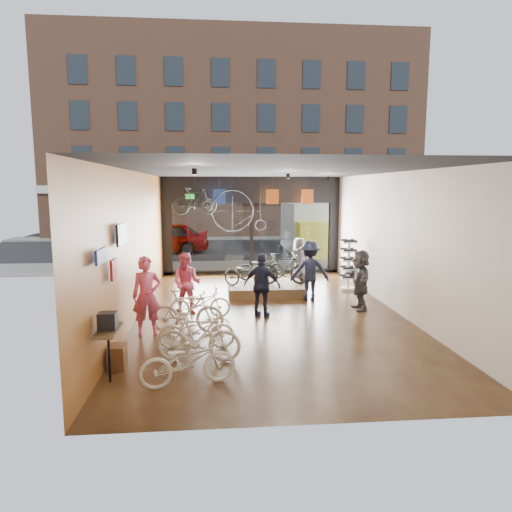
{
  "coord_description": "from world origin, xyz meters",
  "views": [
    {
      "loc": [
        -1.39,
        -12.01,
        3.35
      ],
      "look_at": [
        -0.22,
        1.4,
        1.36
      ],
      "focal_mm": 32.0,
      "sensor_mm": 36.0,
      "label": 1
    }
  ],
  "objects": [
    {
      "name": "floor_bike_0",
      "position": [
        -1.91,
        -4.5,
        0.43
      ],
      "size": [
        1.73,
        0.9,
        0.86
      ],
      "primitive_type": "imported",
      "rotation": [
        0.0,
        0.0,
        1.78
      ],
      "color": "beige",
      "rests_on": "ground_plane"
    },
    {
      "name": "customer_4",
      "position": [
        1.64,
        4.39,
        0.78
      ],
      "size": [
        0.9,
        0.76,
        1.57
      ],
      "primitive_type": "imported",
      "rotation": [
        0.0,
        0.0,
        3.54
      ],
      "color": "#3F3F44",
      "rests_on": "ground_plane"
    },
    {
      "name": "wall_left",
      "position": [
        -3.52,
        0.0,
        1.9
      ],
      "size": [
        0.04,
        12.0,
        3.8
      ],
      "primitive_type": "cube",
      "color": "#AC6A28",
      "rests_on": "ground"
    },
    {
      "name": "jersey_right",
      "position": [
        2.08,
        5.2,
        3.05
      ],
      "size": [
        0.45,
        0.03,
        0.55
      ],
      "primitive_type": "cube",
      "color": "#CC5919",
      "rests_on": "ceiling"
    },
    {
      "name": "street_road",
      "position": [
        0.0,
        15.0,
        -0.01
      ],
      "size": [
        30.0,
        18.0,
        0.02
      ],
      "primitive_type": "cube",
      "color": "black",
      "rests_on": "ground"
    },
    {
      "name": "customer_5",
      "position": [
        2.58,
        0.13,
        0.84
      ],
      "size": [
        0.5,
        1.56,
        1.69
      ],
      "primitive_type": "imported",
      "rotation": [
        0.0,
        0.0,
        4.71
      ],
      "color": "#3F3F44",
      "rests_on": "ground_plane"
    },
    {
      "name": "floor_bike_2",
      "position": [
        -1.83,
        -2.69,
        0.42
      ],
      "size": [
        1.61,
        0.59,
        0.84
      ],
      "primitive_type": "imported",
      "rotation": [
        0.0,
        0.0,
        1.55
      ],
      "color": "beige",
      "rests_on": "ground_plane"
    },
    {
      "name": "wall_back",
      "position": [
        0.0,
        -6.02,
        1.9
      ],
      "size": [
        7.0,
        0.04,
        3.8
      ],
      "primitive_type": "cube",
      "color": "beige",
      "rests_on": "ground"
    },
    {
      "name": "display_platform",
      "position": [
        0.17,
        2.34,
        0.15
      ],
      "size": [
        2.4,
        1.8,
        0.3
      ],
      "primitive_type": "cube",
      "color": "#4C3B21",
      "rests_on": "ground_plane"
    },
    {
      "name": "wall_right",
      "position": [
        3.52,
        0.0,
        1.9
      ],
      "size": [
        0.04,
        12.0,
        3.8
      ],
      "primitive_type": "cube",
      "color": "beige",
      "rests_on": "ground"
    },
    {
      "name": "street_car",
      "position": [
        -4.17,
        12.0,
        0.81
      ],
      "size": [
        4.75,
        1.91,
        1.62
      ],
      "primitive_type": "imported",
      "rotation": [
        0.0,
        0.0,
        -1.57
      ],
      "color": "gray",
      "rests_on": "street_road"
    },
    {
      "name": "penny_farthing",
      "position": [
        -0.47,
        4.77,
        2.5
      ],
      "size": [
        1.95,
        0.06,
        1.56
      ],
      "primitive_type": null,
      "color": "black",
      "rests_on": "ceiling"
    },
    {
      "name": "floor_bike_4",
      "position": [
        -1.84,
        -0.4,
        0.42
      ],
      "size": [
        1.64,
        0.73,
        0.83
      ],
      "primitive_type": "imported",
      "rotation": [
        0.0,
        0.0,
        1.69
      ],
      "color": "beige",
      "rests_on": "ground_plane"
    },
    {
      "name": "ceiling",
      "position": [
        0.0,
        0.0,
        3.82
      ],
      "size": [
        7.0,
        12.0,
        0.04
      ],
      "primitive_type": "cube",
      "color": "black",
      "rests_on": "ground"
    },
    {
      "name": "ground_plane",
      "position": [
        0.0,
        0.0,
        -0.02
      ],
      "size": [
        7.0,
        12.0,
        0.04
      ],
      "primitive_type": "cube",
      "color": "black",
      "rests_on": "ground"
    },
    {
      "name": "display_bike_left",
      "position": [
        -0.47,
        1.93,
        0.71
      ],
      "size": [
        1.62,
        1.28,
        0.82
      ],
      "primitive_type": "imported",
      "rotation": [
        0.0,
        0.0,
        1.02
      ],
      "color": "black",
      "rests_on": "display_platform"
    },
    {
      "name": "display_bike_mid",
      "position": [
        0.77,
        2.24,
        0.81
      ],
      "size": [
        1.7,
        0.54,
        1.01
      ],
      "primitive_type": "imported",
      "rotation": [
        0.0,
        0.0,
        1.53
      ],
      "color": "black",
      "rests_on": "display_platform"
    },
    {
      "name": "customer_0",
      "position": [
        -3.0,
        -1.62,
        0.92
      ],
      "size": [
        0.74,
        0.56,
        1.83
      ],
      "primitive_type": "imported",
      "rotation": [
        0.0,
        0.0,
        0.2
      ],
      "color": "#CC4C72",
      "rests_on": "ground_plane"
    },
    {
      "name": "sunglasses_rack",
      "position": [
        2.95,
        2.55,
        0.86
      ],
      "size": [
        0.57,
        0.49,
        1.72
      ],
      "primitive_type": null,
      "rotation": [
        0.0,
        0.0,
        0.16
      ],
      "color": "white",
      "rests_on": "ground_plane"
    },
    {
      "name": "opposite_building",
      "position": [
        0.0,
        21.5,
        7.0
      ],
      "size": [
        26.0,
        5.0,
        14.0
      ],
      "primitive_type": "cube",
      "color": "brown",
      "rests_on": "ground"
    },
    {
      "name": "display_bike_right",
      "position": [
        0.09,
        3.07,
        0.72
      ],
      "size": [
        1.66,
        0.74,
        0.84
      ],
      "primitive_type": "imported",
      "rotation": [
        0.0,
        0.0,
        1.69
      ],
      "color": "black",
      "rests_on": "display_platform"
    },
    {
      "name": "wall_merch",
      "position": [
        -3.38,
        -3.5,
        1.3
      ],
      "size": [
        0.4,
        2.4,
        2.6
      ],
      "primitive_type": null,
      "color": "navy",
      "rests_on": "wall_left"
    },
    {
      "name": "box_truck",
      "position": [
        3.45,
        11.0,
        1.3
      ],
      "size": [
        2.2,
        6.6,
        2.6
      ],
      "primitive_type": null,
      "color": "silver",
      "rests_on": "street_road"
    },
    {
      "name": "sidewalk_near",
      "position": [
        0.0,
        7.2,
        0.06
      ],
      "size": [
        30.0,
        2.4,
        0.12
      ],
      "primitive_type": "cube",
      "color": "slate",
      "rests_on": "ground"
    },
    {
      "name": "floor_bike_3",
      "position": [
        -2.09,
        -1.59,
        0.52
      ],
      "size": [
        1.77,
        0.74,
        1.03
      ],
      "primitive_type": "imported",
      "rotation": [
        0.0,
        0.0,
        1.42
      ],
      "color": "beige",
      "rests_on": "ground_plane"
    },
    {
      "name": "exit_sign",
      "position": [
        -2.4,
        5.88,
        3.05
      ],
      "size": [
        0.35,
        0.06,
        0.18
      ],
      "primitive_type": "cube",
      "color": "#198C26",
      "rests_on": "storefront"
    },
    {
      "name": "jersey_left",
      "position": [
        -1.26,
        5.2,
        3.05
      ],
      "size": [
        0.45,
        0.03,
        0.55
      ],
      "primitive_type": "cube",
      "color": "#1E3F99",
      "rests_on": "ceiling"
    },
    {
      "name": "floor_bike_1",
      "position": [
        -1.76,
        -3.42,
        0.5
      ],
      "size": [
        1.7,
        0.66,
        0.99
      ],
      "primitive_type": "imported",
      "rotation": [
        0.0,
        0.0,
        1.45
      ],
      "color": "beige",
      "rests_on": "ground_plane"
    },
    {
      "name": "hung_bike",
      "position": [
        -2.13,
        4.2,
        2.93
      ],
      "size": [
        1.64,
        0.81,
        0.95
      ],
      "primitive_type": "imported",
      "rotation": [
        0.0,
        0.0,
        1.81
      ],
      "color": "black",
      "rests_on": "ceiling"
    },
    {
      "name": "customer_1",
      "position": [
        -2.2,
        0.13,
        0.83
      ],
      "size": [
        0.94,
        0.81,
        1.66
      ],
      "primitive_type": "imported",
      "rotation": [
        0.0,
        0.0,
        -0.26
      ],
      "color": "#CC4C72",
      "rests_on": "ground_plane"
    },
    {
      "name": "storefront",
      "position": [
        0.0,
        6.0,
        1.9
      ],
      "size": [
        7.0,
        0.26,
        3.8
      ],
      "primitive_type": null,
      "color": "black",
      "rests_on": "ground"
    },
    {
      "name": "jersey_mid",
      "position": [
        0.75,
        5.2,
        3.05
      ],
      "size": [
        0.45,
        0.03,
        0.55
      ],
      "primitive_type": "cube",
      "color": "#CC5919",
      "rests_on": "ceiling"
    },
    {
      "name": "sidewalk_far",
      "position": [
        0.0,
        19.0,
        0.06
      ],
      "size": [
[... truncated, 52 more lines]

